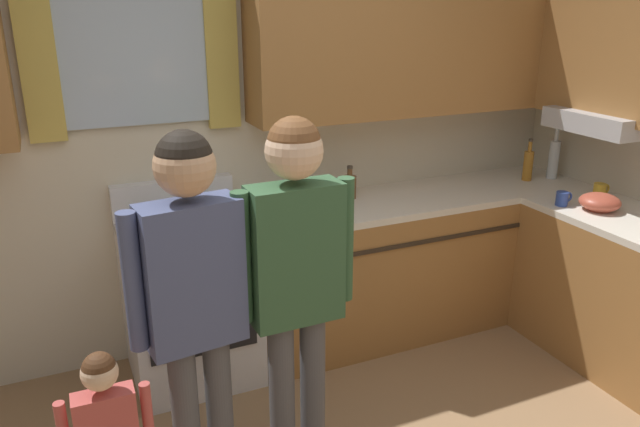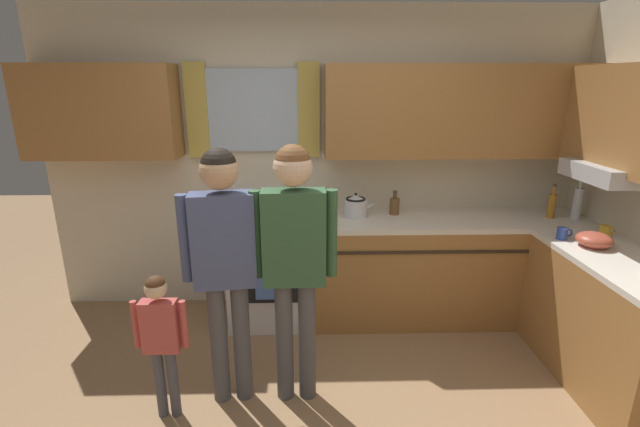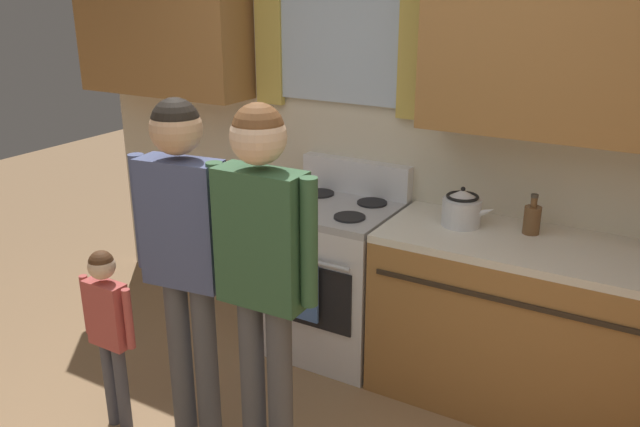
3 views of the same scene
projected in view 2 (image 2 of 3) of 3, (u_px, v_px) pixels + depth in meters
The scene contains 13 objects.
back_wall_unit at pixel (320, 143), 3.72m from camera, with size 4.60×0.42×2.60m.
kitchen_counter_run at pixel (496, 284), 3.47m from camera, with size 2.30×1.88×0.90m.
stove_oven at pixel (272, 267), 3.75m from camera, with size 0.69×0.67×1.10m.
bottle_oil_amber at pixel (552, 205), 3.63m from camera, with size 0.06×0.06×0.29m.
bottle_squat_brown at pixel (394, 206), 3.74m from camera, with size 0.08×0.08×0.21m.
bottle_tall_clear at pixel (577, 202), 3.60m from camera, with size 0.07×0.07×0.37m.
mug_cobalt_blue at pixel (563, 233), 3.15m from camera, with size 0.11×0.07×0.08m.
mug_mustard_yellow at pixel (606, 231), 3.18m from camera, with size 0.12×0.08×0.09m.
stovetop_kettle at pixel (356, 206), 3.67m from camera, with size 0.27×0.20×0.21m.
mixing_bowl at pixel (594, 240), 3.01m from camera, with size 0.23×0.23×0.10m.
adult_holding_child at pixel (224, 250), 2.59m from camera, with size 0.51×0.22×1.64m.
adult_in_plaid at pixel (294, 248), 2.60m from camera, with size 0.51×0.22×1.66m.
small_child at pixel (161, 331), 2.56m from camera, with size 0.32×0.13×0.94m.
Camera 2 is at (-0.03, -1.92, 1.99)m, focal length 24.54 mm.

